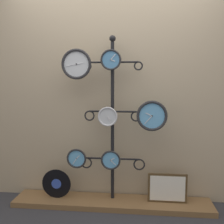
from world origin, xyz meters
TOP-DOWN VIEW (x-y plane):
  - ground_plane at (0.00, 0.00)m, footprint 12.00×12.00m
  - shop_wall at (0.00, 0.57)m, footprint 4.40×0.04m
  - low_shelf at (0.00, 0.35)m, footprint 2.20×0.36m
  - display_stand at (0.00, 0.41)m, footprint 0.73×0.37m
  - clock_top_left at (-0.37, 0.31)m, footprint 0.32×0.04m
  - clock_top_center at (-0.01, 0.33)m, footprint 0.22×0.04m
  - clock_middle_center at (-0.04, 0.32)m, footprint 0.21×0.04m
  - clock_middle_right at (0.42, 0.29)m, footprint 0.32×0.04m
  - clock_bottom_left at (-0.39, 0.32)m, footprint 0.22×0.04m
  - clock_bottom_center at (-0.01, 0.33)m, footprint 0.22×0.04m
  - vinyl_record at (-0.63, 0.34)m, footprint 0.33×0.01m
  - picture_frame at (0.61, 0.36)m, footprint 0.42×0.02m

SIDE VIEW (x-z plane):
  - ground_plane at x=0.00m, z-range 0.00..0.00m
  - low_shelf at x=0.00m, z-range 0.00..0.06m
  - picture_frame at x=0.61m, z-range 0.06..0.38m
  - vinyl_record at x=-0.63m, z-range 0.06..0.39m
  - clock_bottom_center at x=-0.01m, z-range 0.42..0.63m
  - clock_bottom_left at x=-0.39m, z-range 0.43..0.65m
  - display_stand at x=0.00m, z-range -0.30..1.56m
  - clock_middle_center at x=-0.04m, z-range 0.90..1.11m
  - clock_middle_right at x=0.42m, z-range 0.86..1.18m
  - shop_wall at x=0.00m, z-range 0.00..2.80m
  - clock_top_left at x=-0.37m, z-range 1.40..1.72m
  - clock_top_center at x=-0.01m, z-range 1.49..1.71m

